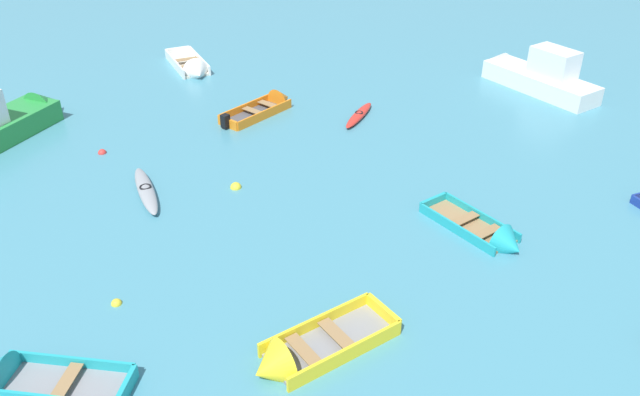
# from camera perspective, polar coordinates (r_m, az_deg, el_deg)

# --- Properties ---
(kayak_grey_far_left) EXTENTS (1.79, 3.68, 0.35)m
(kayak_grey_far_left) POSITION_cam_1_polar(r_m,az_deg,el_deg) (24.87, -15.19, 0.67)
(kayak_grey_far_left) COLOR gray
(kayak_grey_far_left) RESTS_ON ground_plane
(rowboat_turquoise_outer_right) EXTENTS (3.22, 3.97, 1.22)m
(rowboat_turquoise_outer_right) POSITION_cam_1_polar(r_m,az_deg,el_deg) (22.16, 15.15, -3.41)
(rowboat_turquoise_outer_right) COLOR #99754C
(rowboat_turquoise_outer_right) RESTS_ON ground_plane
(motor_launch_white_back_row_center) EXTENTS (5.01, 6.71, 2.61)m
(motor_launch_white_back_row_center) POSITION_cam_1_polar(r_m,az_deg,el_deg) (35.21, 18.50, 10.36)
(motor_launch_white_back_row_center) COLOR white
(motor_launch_white_back_row_center) RESTS_ON ground_plane
(kayak_red_distant_center) EXTENTS (1.83, 3.02, 0.30)m
(kayak_red_distant_center) POSITION_cam_1_polar(r_m,az_deg,el_deg) (30.29, 3.48, 7.37)
(kayak_red_distant_center) COLOR red
(kayak_red_distant_center) RESTS_ON ground_plane
(rowboat_orange_midfield_left) EXTENTS (3.68, 3.81, 1.20)m
(rowboat_orange_midfield_left) POSITION_cam_1_polar(r_m,az_deg,el_deg) (31.24, -4.47, 8.21)
(rowboat_orange_midfield_left) COLOR #4C4C51
(rowboat_orange_midfield_left) RESTS_ON ground_plane
(rowboat_turquoise_center) EXTENTS (4.08, 1.99, 1.21)m
(rowboat_turquoise_center) POSITION_cam_1_polar(r_m,az_deg,el_deg) (18.26, -24.93, -14.27)
(rowboat_turquoise_center) COLOR gray
(rowboat_turquoise_center) RESTS_ON ground_plane
(rowboat_white_near_right) EXTENTS (3.04, 4.72, 1.36)m
(rowboat_white_near_right) POSITION_cam_1_polar(r_m,az_deg,el_deg) (36.43, -11.21, 11.18)
(rowboat_white_near_right) COLOR beige
(rowboat_white_near_right) RESTS_ON ground_plane
(rowboat_yellow_far_back) EXTENTS (4.30, 3.39, 1.36)m
(rowboat_yellow_far_back) POSITION_cam_1_polar(r_m,az_deg,el_deg) (17.15, -2.12, -13.89)
(rowboat_yellow_far_back) COLOR gray
(rowboat_yellow_far_back) RESTS_ON ground_plane
(mooring_buoy_far_field) EXTENTS (0.32, 0.32, 0.32)m
(mooring_buoy_far_field) POSITION_cam_1_polar(r_m,az_deg,el_deg) (19.90, -17.59, -8.94)
(mooring_buoy_far_field) COLOR yellow
(mooring_buoy_far_field) RESTS_ON ground_plane
(mooring_buoy_outer_edge) EXTENTS (0.43, 0.43, 0.43)m
(mooring_buoy_outer_edge) POSITION_cam_1_polar(r_m,az_deg,el_deg) (24.71, -7.47, 0.92)
(mooring_buoy_outer_edge) COLOR yellow
(mooring_buoy_outer_edge) RESTS_ON ground_plane
(mooring_buoy_trailing) EXTENTS (0.35, 0.35, 0.35)m
(mooring_buoy_trailing) POSITION_cam_1_polar(r_m,az_deg,el_deg) (28.54, -18.75, 3.79)
(mooring_buoy_trailing) COLOR red
(mooring_buoy_trailing) RESTS_ON ground_plane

